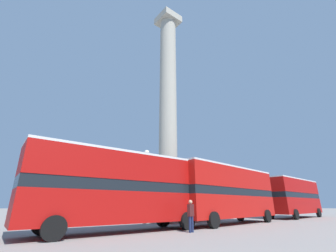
{
  "coord_description": "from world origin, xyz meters",
  "views": [
    {
      "loc": [
        -14.1,
        -17.99,
        1.4
      ],
      "look_at": [
        0.0,
        0.0,
        9.43
      ],
      "focal_mm": 24.0,
      "sensor_mm": 36.0,
      "label": 1
    }
  ],
  "objects_px": {
    "monument_column": "(168,134)",
    "street_lamp": "(146,178)",
    "equestrian_statue": "(206,202)",
    "pedestrian_near_lamp": "(191,214)",
    "bus_c": "(293,196)",
    "bus_b": "(227,192)",
    "bus_a": "(124,187)"
  },
  "relations": [
    {
      "from": "monument_column",
      "to": "street_lamp",
      "type": "bearing_deg",
      "value": -155.99
    },
    {
      "from": "monument_column",
      "to": "equestrian_statue",
      "type": "distance_m",
      "value": 11.47
    },
    {
      "from": "street_lamp",
      "to": "pedestrian_near_lamp",
      "type": "distance_m",
      "value": 7.36
    },
    {
      "from": "bus_c",
      "to": "pedestrian_near_lamp",
      "type": "bearing_deg",
      "value": -175.55
    },
    {
      "from": "monument_column",
      "to": "bus_b",
      "type": "height_order",
      "value": "monument_column"
    },
    {
      "from": "monument_column",
      "to": "bus_c",
      "type": "relative_size",
      "value": 2.44
    },
    {
      "from": "bus_b",
      "to": "pedestrian_near_lamp",
      "type": "distance_m",
      "value": 6.73
    },
    {
      "from": "monument_column",
      "to": "street_lamp",
      "type": "relative_size",
      "value": 4.31
    },
    {
      "from": "bus_b",
      "to": "street_lamp",
      "type": "relative_size",
      "value": 1.85
    },
    {
      "from": "street_lamp",
      "to": "pedestrian_near_lamp",
      "type": "height_order",
      "value": "street_lamp"
    },
    {
      "from": "bus_b",
      "to": "street_lamp",
      "type": "xyz_separation_m",
      "value": [
        -4.86,
        4.56,
        1.13
      ]
    },
    {
      "from": "monument_column",
      "to": "bus_c",
      "type": "xyz_separation_m",
      "value": [
        14.17,
        -5.49,
        -6.19
      ]
    },
    {
      "from": "bus_c",
      "to": "monument_column",
      "type": "bearing_deg",
      "value": 154.68
    },
    {
      "from": "bus_a",
      "to": "bus_c",
      "type": "bearing_deg",
      "value": 2.5
    },
    {
      "from": "monument_column",
      "to": "equestrian_statue",
      "type": "bearing_deg",
      "value": 19.72
    },
    {
      "from": "street_lamp",
      "to": "pedestrian_near_lamp",
      "type": "relative_size",
      "value": 3.6
    },
    {
      "from": "bus_a",
      "to": "bus_b",
      "type": "relative_size",
      "value": 0.95
    },
    {
      "from": "monument_column",
      "to": "street_lamp",
      "type": "xyz_separation_m",
      "value": [
        -3.65,
        -1.63,
        -5.03
      ]
    },
    {
      "from": "bus_c",
      "to": "bus_a",
      "type": "bearing_deg",
      "value": 177.43
    },
    {
      "from": "monument_column",
      "to": "bus_a",
      "type": "height_order",
      "value": "monument_column"
    },
    {
      "from": "bus_a",
      "to": "street_lamp",
      "type": "distance_m",
      "value": 6.31
    },
    {
      "from": "pedestrian_near_lamp",
      "to": "bus_a",
      "type": "bearing_deg",
      "value": -51.88
    },
    {
      "from": "monument_column",
      "to": "bus_a",
      "type": "distance_m",
      "value": 11.78
    },
    {
      "from": "street_lamp",
      "to": "equestrian_statue",
      "type": "bearing_deg",
      "value": 21.01
    },
    {
      "from": "bus_a",
      "to": "equestrian_statue",
      "type": "height_order",
      "value": "equestrian_statue"
    },
    {
      "from": "bus_b",
      "to": "pedestrian_near_lamp",
      "type": "bearing_deg",
      "value": -165.49
    },
    {
      "from": "bus_a",
      "to": "street_lamp",
      "type": "xyz_separation_m",
      "value": [
        4.29,
        4.47,
        1.16
      ]
    },
    {
      "from": "bus_a",
      "to": "pedestrian_near_lamp",
      "type": "height_order",
      "value": "bus_a"
    },
    {
      "from": "bus_b",
      "to": "equestrian_statue",
      "type": "bearing_deg",
      "value": 46.17
    },
    {
      "from": "monument_column",
      "to": "pedestrian_near_lamp",
      "type": "relative_size",
      "value": 15.51
    },
    {
      "from": "bus_a",
      "to": "bus_c",
      "type": "distance_m",
      "value": 22.13
    },
    {
      "from": "pedestrian_near_lamp",
      "to": "monument_column",
      "type": "bearing_deg",
      "value": -134.91
    }
  ]
}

